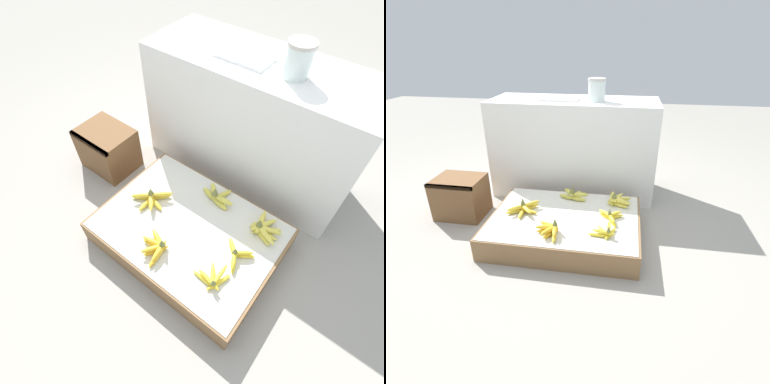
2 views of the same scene
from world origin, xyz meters
TOP-DOWN VIEW (x-y plane):
  - ground_plane at (0.00, 0.00)m, footprint 10.00×10.00m
  - display_platform at (0.00, 0.00)m, footprint 0.97×0.71m
  - back_vendor_table at (-0.06, 0.71)m, footprint 1.31×0.50m
  - wooden_crate at (-0.82, 0.15)m, footprint 0.34×0.28m
  - banana_bunch_front_midleft at (-0.04, -0.21)m, footprint 0.15×0.18m
  - banana_bunch_front_midright at (0.28, -0.17)m, footprint 0.17×0.16m
  - banana_bunch_middle_left at (-0.28, 0.00)m, footprint 0.22×0.21m
  - banana_bunch_middle_midright at (0.30, 0.00)m, footprint 0.17×0.17m
  - banana_bunch_back_midleft at (0.02, 0.24)m, footprint 0.22×0.15m
  - banana_bunch_back_midright at (0.33, 0.22)m, footprint 0.17×0.19m
  - glass_jar at (0.12, 0.67)m, footprint 0.13×0.13m
  - foam_tray_white at (-0.17, 0.67)m, footprint 0.29×0.17m

SIDE VIEW (x-z plane):
  - ground_plane at x=0.00m, z-range 0.00..0.00m
  - display_platform at x=0.00m, z-range 0.00..0.16m
  - wooden_crate at x=-0.82m, z-range 0.00..0.30m
  - banana_bunch_front_midright at x=0.28m, z-range 0.14..0.22m
  - banana_bunch_middle_midright at x=0.30m, z-range 0.14..0.22m
  - banana_bunch_front_midleft at x=-0.04m, z-range 0.14..0.23m
  - banana_bunch_middle_left at x=-0.28m, z-range 0.13..0.24m
  - banana_bunch_back_midright at x=0.33m, z-range 0.13..0.24m
  - banana_bunch_back_midleft at x=0.02m, z-range 0.13..0.25m
  - back_vendor_table at x=-0.06m, z-range 0.00..0.78m
  - foam_tray_white at x=-0.17m, z-range 0.78..0.79m
  - glass_jar at x=0.12m, z-range 0.78..0.94m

